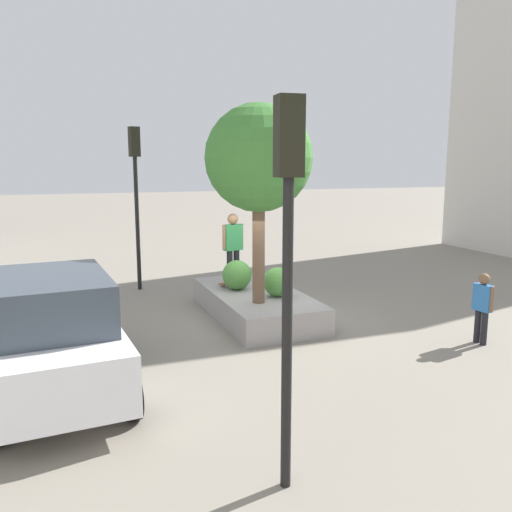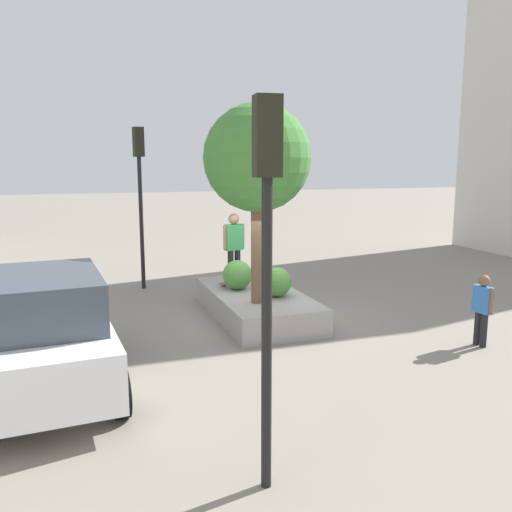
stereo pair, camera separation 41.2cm
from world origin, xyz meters
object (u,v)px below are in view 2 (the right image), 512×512
Objects in this scene: traffic_light_median at (267,230)px; planter_ledge at (256,304)px; police_car at (49,332)px; traffic_light_corner at (140,181)px; passerby_with_bag at (482,305)px; skateboarder at (234,243)px; skateboard at (234,283)px; plaza_tree at (257,159)px.

planter_ledge is at bearing -18.11° from traffic_light_median.
planter_ledge is 0.96× the size of traffic_light_median.
traffic_light_corner is (7.05, -2.39, 2.22)m from police_car.
passerby_with_bag is (-3.58, -3.69, 0.56)m from planter_ledge.
planter_ledge is 0.89× the size of traffic_light_corner.
traffic_light_corner reaches higher than skateboarder.
traffic_light_corner reaches higher than traffic_light_median.
passerby_with_bag is (-4.50, -3.97, 0.19)m from skateboard.
plaza_tree is 0.99× the size of police_car.
police_car is at bearing 161.25° from traffic_light_corner.
police_car reaches higher than passerby_with_bag.
police_car reaches higher than planter_ledge.
skateboarder is (-0.00, -0.00, 1.05)m from skateboard.
plaza_tree reaches higher than passerby_with_bag.
police_car is 7.77m from traffic_light_corner.
traffic_light_median reaches higher than skateboard.
skateboarder is 5.97m from police_car.
traffic_light_corner reaches higher than planter_ledge.
skateboarder is at bearing -0.66° from plaza_tree.
skateboard is at bearing -147.05° from traffic_light_corner.
skateboarder is 3.93m from traffic_light_corner.
plaza_tree is 3.67m from skateboard.
plaza_tree is at bearing -63.89° from police_car.
skateboarder is 0.40× the size of police_car.
plaza_tree reaches higher than skateboarder.
police_car is at bearing 132.56° from skateboard.
skateboard is (1.88, -0.02, -3.16)m from plaza_tree.
skateboard is 0.17× the size of traffic_light_corner.
skateboard is at bearing -47.44° from police_car.
plaza_tree reaches higher than skateboard.
skateboard is at bearing 41.43° from passerby_with_bag.
skateboarder is at bearing 17.01° from planter_ledge.
planter_ledge is 5.18× the size of skateboard.
plaza_tree is 5.36× the size of skateboard.
traffic_light_median is at bearing -179.64° from traffic_light_corner.
plaza_tree is at bearing 179.34° from skateboarder.
traffic_light_median reaches higher than planter_ledge.
traffic_light_median is (-6.68, 2.19, 2.72)m from planter_ledge.
passerby_with_bag is at bearing -141.76° from traffic_light_corner.
skateboard is 4.44m from traffic_light_corner.
traffic_light_corner reaches higher than passerby_with_bag.
planter_ledge is 5.62m from police_car.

